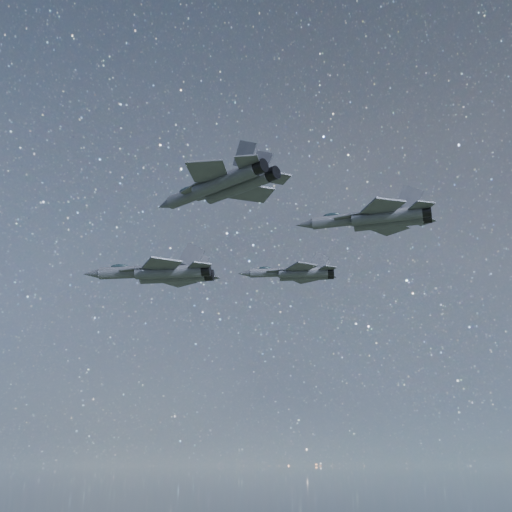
% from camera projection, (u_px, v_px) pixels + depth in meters
% --- Properties ---
extents(jet_lead, '(18.41, 12.63, 4.62)m').
position_uv_depth(jet_lead, '(160.00, 273.00, 78.05)').
color(jet_lead, '#373945').
extents(jet_left, '(15.14, 10.34, 3.80)m').
position_uv_depth(jet_left, '(295.00, 273.00, 88.91)').
color(jet_left, '#373945').
extents(jet_right, '(15.90, 10.58, 4.04)m').
position_uv_depth(jet_right, '(222.00, 185.00, 58.07)').
color(jet_right, '#373945').
extents(jet_slot, '(15.85, 11.25, 4.03)m').
position_uv_depth(jet_slot, '(376.00, 218.00, 66.92)').
color(jet_slot, '#373945').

